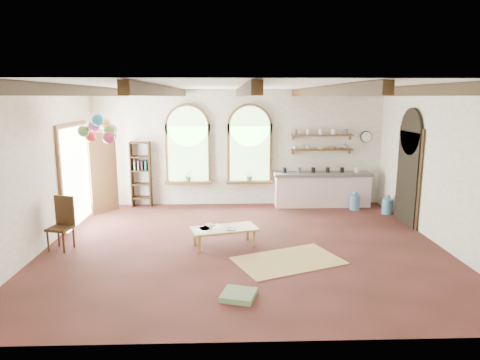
{
  "coord_description": "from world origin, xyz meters",
  "views": [
    {
      "loc": [
        -0.36,
        -8.32,
        3.0
      ],
      "look_at": [
        -0.06,
        0.6,
        1.25
      ],
      "focal_mm": 32.0,
      "sensor_mm": 36.0,
      "label": 1
    }
  ],
  "objects_px": {
    "side_chair": "(61,234)",
    "coffee_table": "(224,230)",
    "kitchen_counter": "(322,189)",
    "balloon_cluster": "(101,129)"
  },
  "relations": [
    {
      "from": "side_chair",
      "to": "balloon_cluster",
      "type": "relative_size",
      "value": 0.92
    },
    {
      "from": "kitchen_counter",
      "to": "coffee_table",
      "type": "xyz_separation_m",
      "value": [
        -2.7,
        -3.18,
        -0.14
      ]
    },
    {
      "from": "kitchen_counter",
      "to": "side_chair",
      "type": "xyz_separation_m",
      "value": [
        -5.94,
        -3.28,
        -0.17
      ]
    },
    {
      "from": "balloon_cluster",
      "to": "kitchen_counter",
      "type": "bearing_deg",
      "value": 24.41
    },
    {
      "from": "coffee_table",
      "to": "balloon_cluster",
      "type": "distance_m",
      "value": 3.36
    },
    {
      "from": "kitchen_counter",
      "to": "side_chair",
      "type": "relative_size",
      "value": 2.53
    },
    {
      "from": "kitchen_counter",
      "to": "coffee_table",
      "type": "height_order",
      "value": "kitchen_counter"
    },
    {
      "from": "side_chair",
      "to": "coffee_table",
      "type": "bearing_deg",
      "value": 1.66
    },
    {
      "from": "kitchen_counter",
      "to": "balloon_cluster",
      "type": "distance_m",
      "value": 6.1
    },
    {
      "from": "coffee_table",
      "to": "kitchen_counter",
      "type": "bearing_deg",
      "value": 49.69
    }
  ]
}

